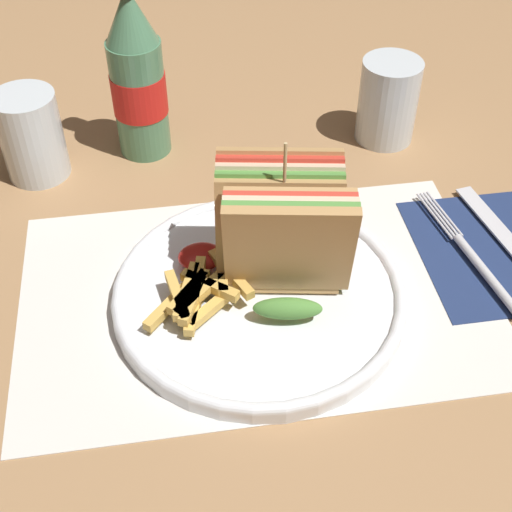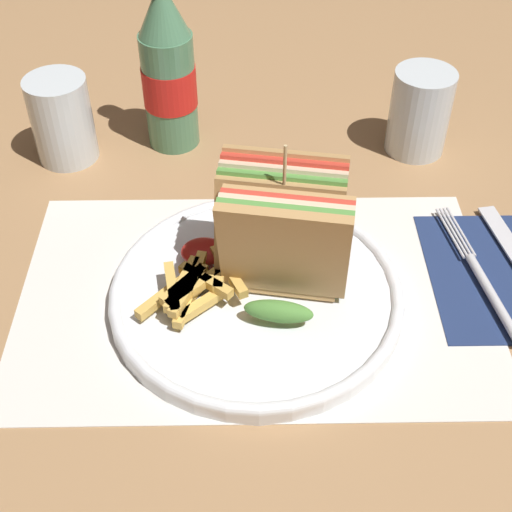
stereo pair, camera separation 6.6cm
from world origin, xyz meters
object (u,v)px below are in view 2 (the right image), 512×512
(fork, at_px, (485,283))
(glass_far, at_px, (63,124))
(coke_bottle_near, at_px, (168,70))
(glass_near, at_px, (420,112))
(club_sandwich, at_px, (283,236))
(plate_main, at_px, (256,294))

(fork, xyz_separation_m, glass_far, (-0.44, 0.23, 0.04))
(coke_bottle_near, xyz_separation_m, glass_near, (0.29, -0.02, -0.04))
(club_sandwich, height_order, glass_near, club_sandwich)
(glass_near, height_order, glass_far, same)
(club_sandwich, bearing_deg, glass_near, 54.38)
(club_sandwich, height_order, fork, club_sandwich)
(club_sandwich, relative_size, coke_bottle_near, 0.68)
(fork, relative_size, glass_far, 1.87)
(plate_main, relative_size, coke_bottle_near, 1.24)
(coke_bottle_near, bearing_deg, fork, -39.09)
(coke_bottle_near, xyz_separation_m, glass_far, (-0.12, -0.03, -0.05))
(fork, distance_m, glass_near, 0.24)
(plate_main, relative_size, fork, 1.47)
(coke_bottle_near, relative_size, glass_near, 2.20)
(fork, distance_m, coke_bottle_near, 0.41)
(glass_far, bearing_deg, fork, -27.37)
(fork, bearing_deg, glass_far, 143.16)
(coke_bottle_near, bearing_deg, glass_near, -4.00)
(glass_near, bearing_deg, club_sandwich, -125.62)
(fork, height_order, glass_near, glass_near)
(plate_main, distance_m, coke_bottle_near, 0.30)
(plate_main, height_order, fork, plate_main)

